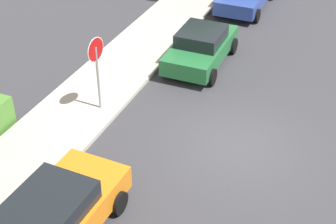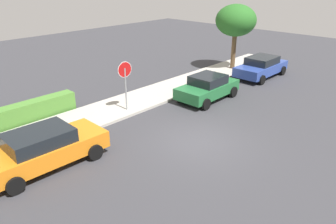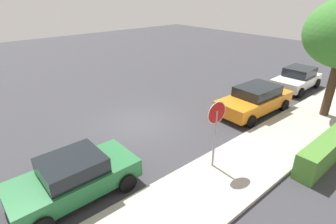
# 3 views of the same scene
# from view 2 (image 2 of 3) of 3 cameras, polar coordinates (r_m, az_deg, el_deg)

# --- Properties ---
(ground_plane) EXTENTS (60.00, 60.00, 0.00)m
(ground_plane) POSITION_cam_2_polar(r_m,az_deg,el_deg) (14.48, 5.28, -5.15)
(ground_plane) COLOR #38383D
(sidewalk_curb) EXTENTS (32.00, 2.73, 0.14)m
(sidewalk_curb) POSITION_cam_2_polar(r_m,az_deg,el_deg) (18.04, -8.68, 0.81)
(sidewalk_curb) COLOR #B2ADA3
(sidewalk_curb) RESTS_ON ground_plane
(stop_sign) EXTENTS (0.82, 0.10, 2.73)m
(stop_sign) POSITION_cam_2_polar(r_m,az_deg,el_deg) (16.93, -7.47, 5.94)
(stop_sign) COLOR gray
(stop_sign) RESTS_ON ground_plane
(parked_car_green) EXTENTS (4.01, 2.08, 1.44)m
(parked_car_green) POSITION_cam_2_polar(r_m,az_deg,el_deg) (19.09, 6.89, 4.31)
(parked_car_green) COLOR #236B38
(parked_car_green) RESTS_ON ground_plane
(parked_car_orange) EXTENTS (4.64, 2.19, 1.50)m
(parked_car_orange) POSITION_cam_2_polar(r_m,az_deg,el_deg) (13.20, -20.82, -5.87)
(parked_car_orange) COLOR orange
(parked_car_orange) RESTS_ON ground_plane
(parked_car_blue) EXTENTS (4.50, 2.09, 1.44)m
(parked_car_blue) POSITION_cam_2_polar(r_m,az_deg,el_deg) (24.17, 15.92, 7.62)
(parked_car_blue) COLOR #2D479E
(parked_car_blue) RESTS_ON ground_plane
(street_tree_near_corner) EXTENTS (2.94, 2.94, 4.81)m
(street_tree_near_corner) POSITION_cam_2_polar(r_m,az_deg,el_deg) (25.04, 11.73, 15.29)
(street_tree_near_corner) COLOR brown
(street_tree_near_corner) RESTS_ON ground_plane
(front_yard_hedge) EXTENTS (4.32, 0.72, 1.01)m
(front_yard_hedge) POSITION_cam_2_polar(r_m,az_deg,el_deg) (17.59, -22.36, 0.20)
(front_yard_hedge) COLOR #4C8433
(front_yard_hedge) RESTS_ON ground_plane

